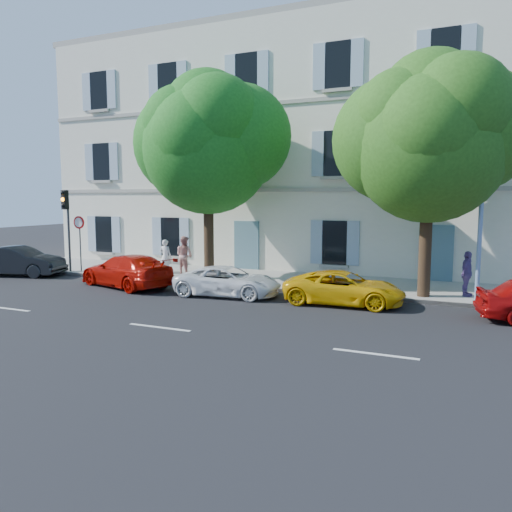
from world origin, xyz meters
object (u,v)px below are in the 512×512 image
at_px(tree_right, 429,146).
at_px(road_sign, 79,232).
at_px(pedestrian_c, 467,274).
at_px(car_dark_sedan, 18,261).
at_px(car_white_coupe, 228,281).
at_px(tree_left, 208,150).
at_px(pedestrian_a, 165,256).
at_px(pedestrian_b, 184,255).
at_px(car_yellow_supercar, 344,288).
at_px(street_lamp, 483,175).
at_px(traffic_light, 66,213).
at_px(car_red_coupe, 127,271).

distance_m(tree_right, road_sign, 15.92).
bearing_deg(pedestrian_c, road_sign, 107.58).
relative_size(car_dark_sedan, road_sign, 1.60).
xyz_separation_m(car_white_coupe, pedestrian_c, (8.13, 2.68, 0.40)).
height_order(tree_left, pedestrian_c, tree_left).
bearing_deg(car_white_coupe, car_dark_sedan, 82.63).
bearing_deg(car_white_coupe, pedestrian_a, 52.70).
height_order(tree_right, pedestrian_b, tree_right).
distance_m(car_yellow_supercar, pedestrian_b, 8.57).
xyz_separation_m(car_dark_sedan, car_yellow_supercar, (15.43, -0.09, -0.13)).
xyz_separation_m(tree_left, street_lamp, (10.72, -0.78, -1.30)).
distance_m(car_white_coupe, tree_right, 8.55).
xyz_separation_m(road_sign, street_lamp, (17.29, -0.06, 2.33)).
relative_size(car_yellow_supercar, road_sign, 1.55).
xyz_separation_m(car_white_coupe, traffic_light, (-9.29, 1.62, 2.37)).
distance_m(tree_left, pedestrian_a, 5.32).
distance_m(car_red_coupe, tree_left, 6.12).
height_order(car_white_coupe, traffic_light, traffic_light).
relative_size(car_dark_sedan, tree_right, 0.51).
relative_size(tree_right, pedestrian_b, 4.67).
distance_m(car_dark_sedan, pedestrian_c, 19.38).
relative_size(car_white_coupe, car_yellow_supercar, 0.97).
relative_size(car_white_coupe, tree_right, 0.49).
relative_size(traffic_light, pedestrian_b, 2.19).
bearing_deg(traffic_light, pedestrian_b, 14.64).
relative_size(car_dark_sedan, street_lamp, 0.56).
xyz_separation_m(car_white_coupe, pedestrian_a, (-4.68, 2.90, 0.39)).
height_order(car_dark_sedan, street_lamp, street_lamp).
bearing_deg(street_lamp, car_yellow_supercar, -159.09).
bearing_deg(tree_right, tree_left, 176.36).
distance_m(car_red_coupe, pedestrian_c, 13.04).
xyz_separation_m(road_sign, pedestrian_c, (16.94, 0.77, -1.09)).
distance_m(car_white_coupe, car_yellow_supercar, 4.33).
xyz_separation_m(car_yellow_supercar, traffic_light, (-13.61, 1.35, 2.35)).
height_order(traffic_light, pedestrian_c, traffic_light).
xyz_separation_m(pedestrian_b, pedestrian_c, (11.90, -0.38, -0.07)).
bearing_deg(pedestrian_b, tree_left, 176.37).
distance_m(car_white_coupe, pedestrian_c, 8.57).
bearing_deg(car_red_coupe, car_white_coupe, 106.86).
bearing_deg(pedestrian_c, car_red_coupe, 116.72).
bearing_deg(car_yellow_supercar, tree_right, -56.36).
height_order(street_lamp, pedestrian_a, street_lamp).
height_order(tree_left, tree_right, tree_left).
bearing_deg(pedestrian_b, road_sign, 25.05).
bearing_deg(traffic_light, car_dark_sedan, -145.19).
relative_size(car_white_coupe, tree_left, 0.46).
distance_m(car_yellow_supercar, road_sign, 13.31).
bearing_deg(pedestrian_c, pedestrian_b, 103.14).
distance_m(car_dark_sedan, car_yellow_supercar, 15.43).
height_order(car_dark_sedan, road_sign, road_sign).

